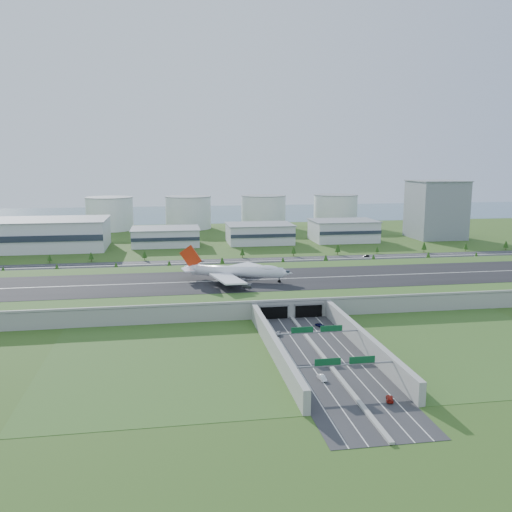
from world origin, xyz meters
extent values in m
plane|color=#355119|center=(0.00, 0.00, 0.00)|extent=(1200.00, 1200.00, 0.00)
cube|color=gray|center=(0.00, 0.00, 4.00)|extent=(520.00, 100.00, 8.00)
cube|color=#2F4C1A|center=(0.00, 0.00, 8.08)|extent=(520.00, 100.00, 0.16)
cube|color=black|center=(0.00, 0.00, 8.22)|extent=(520.00, 58.00, 0.12)
cube|color=silver|center=(0.00, 0.00, 8.30)|extent=(520.00, 0.90, 0.02)
cube|color=gray|center=(0.00, -49.40, 8.60)|extent=(520.00, 1.20, 1.20)
cube|color=#28282B|center=(0.00, -110.00, 0.06)|extent=(34.00, 120.00, 0.12)
cube|color=gray|center=(0.00, -110.00, 0.45)|extent=(1.60, 120.00, 0.90)
cube|color=gray|center=(-18.20, -100.00, 4.00)|extent=(2.40, 100.00, 8.00)
cube|color=gray|center=(18.20, -100.00, 4.00)|extent=(2.40, 100.00, 8.00)
cube|color=black|center=(-8.50, -50.20, 3.20)|extent=(13.00, 1.20, 6.00)
cube|color=black|center=(8.50, -50.20, 3.20)|extent=(13.00, 1.20, 6.00)
cylinder|color=gray|center=(-19.00, -95.00, 3.50)|extent=(0.70, 0.70, 7.00)
cylinder|color=gray|center=(19.00, -95.00, 3.50)|extent=(0.70, 0.70, 7.00)
cube|color=gray|center=(0.00, -95.00, 7.20)|extent=(38.00, 0.50, 0.50)
cube|color=#0C4C23|center=(-6.00, -95.10, 8.60)|extent=(9.00, 0.30, 2.40)
cube|color=#0C4C23|center=(6.00, -95.10, 8.60)|extent=(9.00, 0.30, 2.40)
cylinder|color=gray|center=(-19.00, -130.00, 3.50)|extent=(0.70, 0.70, 7.00)
cylinder|color=gray|center=(19.00, -130.00, 3.50)|extent=(0.70, 0.70, 7.00)
cube|color=gray|center=(0.00, -130.00, 7.20)|extent=(38.00, 0.50, 0.50)
cube|color=#0C4C23|center=(-6.00, -130.10, 8.60)|extent=(9.00, 0.30, 2.40)
cube|color=#0C4C23|center=(6.00, -130.10, 8.60)|extent=(9.00, 0.30, 2.40)
cube|color=#28282B|center=(0.00, 95.00, 0.06)|extent=(560.00, 36.00, 0.12)
cylinder|color=#3D2819|center=(-164.76, 73.00, 1.13)|extent=(0.50, 0.50, 2.25)
cone|color=#11380F|center=(-164.76, 73.00, 4.01)|extent=(3.51, 3.51, 4.51)
cylinder|color=#3D2819|center=(-131.09, 73.00, 1.26)|extent=(0.50, 0.50, 2.52)
cone|color=#11380F|center=(-131.09, 73.00, 4.48)|extent=(3.92, 3.92, 5.04)
cylinder|color=#3D2819|center=(-92.91, 73.00, 1.23)|extent=(0.50, 0.50, 2.46)
cone|color=#11380F|center=(-92.91, 73.00, 4.38)|extent=(3.83, 3.83, 4.92)
cylinder|color=#3D2819|center=(-57.43, 73.00, 1.27)|extent=(0.50, 0.50, 2.54)
cone|color=#11380F|center=(-57.43, 73.00, 4.51)|extent=(3.95, 3.95, 5.07)
cylinder|color=#3D2819|center=(-21.05, 73.00, 1.47)|extent=(0.50, 0.50, 2.94)
cone|color=#11380F|center=(-21.05, 73.00, 5.22)|extent=(4.57, 4.57, 5.87)
cylinder|color=#3D2819|center=(22.09, 73.00, 1.26)|extent=(0.50, 0.50, 2.52)
cone|color=#11380F|center=(22.09, 73.00, 4.47)|extent=(3.91, 3.91, 5.03)
cylinder|color=#3D2819|center=(53.47, 73.00, 1.44)|extent=(0.50, 0.50, 2.87)
cone|color=#11380F|center=(53.47, 73.00, 5.10)|extent=(4.47, 4.47, 5.74)
cylinder|color=#3D2819|center=(89.45, 73.00, 1.30)|extent=(0.50, 0.50, 2.61)
cone|color=#11380F|center=(89.45, 73.00, 4.63)|extent=(4.06, 4.06, 5.21)
cylinder|color=#3D2819|center=(132.06, 73.00, 1.40)|extent=(0.50, 0.50, 2.80)
cone|color=#11380F|center=(132.06, 73.00, 4.97)|extent=(4.35, 4.35, 5.59)
cylinder|color=#3D2819|center=(170.54, 73.00, 1.20)|extent=(0.50, 0.50, 2.41)
cone|color=#11380F|center=(170.54, 73.00, 4.28)|extent=(3.74, 3.74, 4.81)
cylinder|color=#3D2819|center=(-144.66, 117.00, 1.11)|extent=(0.50, 0.50, 2.23)
cone|color=#11380F|center=(-144.66, 117.00, 3.96)|extent=(3.46, 3.46, 4.45)
cylinder|color=#3D2819|center=(-114.96, 117.00, 1.26)|extent=(0.50, 0.50, 2.53)
cone|color=#11380F|center=(-114.96, 117.00, 4.49)|extent=(3.93, 3.93, 5.06)
cylinder|color=#3D2819|center=(-75.74, 117.00, 1.25)|extent=(0.50, 0.50, 2.50)
cone|color=#11380F|center=(-75.74, 117.00, 4.44)|extent=(3.88, 3.88, 4.99)
cylinder|color=#3D2819|center=(-38.00, 117.00, 1.27)|extent=(0.50, 0.50, 2.54)
cone|color=#11380F|center=(-38.00, 117.00, 4.51)|extent=(3.94, 3.94, 5.07)
cylinder|color=#3D2819|center=(-0.84, 117.00, 1.25)|extent=(0.50, 0.50, 2.49)
cone|color=#11380F|center=(-0.84, 117.00, 4.43)|extent=(3.88, 3.88, 4.98)
cylinder|color=#3D2819|center=(40.13, 117.00, 1.33)|extent=(0.50, 0.50, 2.66)
cone|color=#11380F|center=(40.13, 117.00, 4.73)|extent=(4.14, 4.14, 5.32)
cylinder|color=#3D2819|center=(76.42, 117.00, 1.50)|extent=(0.50, 0.50, 3.00)
cone|color=#11380F|center=(76.42, 117.00, 5.34)|extent=(4.67, 4.67, 6.01)
cylinder|color=#3D2819|center=(109.82, 117.00, 1.01)|extent=(0.50, 0.50, 2.02)
cone|color=#11380F|center=(109.82, 117.00, 3.60)|extent=(3.15, 3.15, 4.05)
cylinder|color=#3D2819|center=(150.48, 117.00, 1.49)|extent=(0.50, 0.50, 2.98)
cone|color=#11380F|center=(150.48, 117.00, 5.29)|extent=(4.63, 4.63, 5.95)
cylinder|color=#3D2819|center=(187.67, 117.00, 1.17)|extent=(0.50, 0.50, 2.34)
cone|color=#11380F|center=(187.67, 117.00, 4.16)|extent=(3.64, 3.64, 4.69)
cylinder|color=#3D2819|center=(224.41, 117.00, 1.34)|extent=(0.50, 0.50, 2.68)
cone|color=#11380F|center=(224.41, 117.00, 4.76)|extent=(4.16, 4.16, 5.35)
cube|color=silver|center=(-170.00, 185.00, 12.50)|extent=(120.00, 60.00, 25.00)
cube|color=silver|center=(-60.00, 190.00, 7.50)|extent=(58.00, 42.00, 15.00)
cube|color=silver|center=(25.00, 190.00, 8.50)|extent=(58.00, 42.00, 17.00)
cube|color=silver|center=(105.00, 190.00, 9.50)|extent=(58.00, 42.00, 19.00)
cube|color=gray|center=(200.00, 195.00, 27.50)|extent=(46.00, 46.00, 55.00)
cylinder|color=silver|center=(-120.00, 310.00, 17.50)|extent=(50.00, 50.00, 35.00)
cylinder|color=silver|center=(-35.00, 310.00, 17.50)|extent=(50.00, 50.00, 35.00)
cylinder|color=silver|center=(50.00, 310.00, 17.50)|extent=(50.00, 50.00, 35.00)
cylinder|color=silver|center=(135.00, 310.00, 17.50)|extent=(50.00, 50.00, 35.00)
cube|color=#395C6D|center=(0.00, 480.00, 0.03)|extent=(1200.00, 260.00, 0.06)
cylinder|color=white|center=(-20.00, -0.96, 13.63)|extent=(50.70, 22.46, 5.90)
cone|color=white|center=(6.13, -10.00, 13.63)|extent=(8.90, 7.99, 5.90)
cone|color=white|center=(-46.12, 8.09, 13.99)|extent=(10.64, 8.59, 5.90)
ellipsoid|color=white|center=(-3.41, -6.70, 15.75)|extent=(13.39, 8.46, 3.63)
cube|color=white|center=(-26.86, -15.16, 12.70)|extent=(17.88, 29.63, 1.46)
cube|color=white|center=(-16.61, 14.45, 12.70)|extent=(29.06, 26.71, 1.46)
cylinder|color=#38383D|center=(-19.46, -12.84, 10.68)|extent=(5.43, 4.18, 2.76)
cylinder|color=#38383D|center=(-17.70, -24.18, 10.68)|extent=(5.43, 4.18, 2.76)
cylinder|color=#38383D|center=(-12.22, 8.06, 10.68)|extent=(5.43, 4.18, 2.76)
cylinder|color=#38383D|center=(-3.83, 15.88, 10.68)|extent=(5.43, 4.18, 2.76)
cube|color=white|center=(-47.21, 2.13, 14.73)|extent=(7.35, 11.00, 0.55)
cube|color=white|center=(-43.29, 13.45, 14.73)|extent=(11.28, 10.82, 0.55)
cube|color=red|center=(-45.25, 7.79, 21.00)|extent=(12.69, 5.08, 13.82)
cylinder|color=black|center=(2.51, -8.75, 8.79)|extent=(1.75, 0.65, 1.75)
cylinder|color=black|center=(-24.44, -2.54, 8.79)|extent=(1.75, 0.65, 1.75)
cylinder|color=black|center=(-22.51, 3.04, 8.79)|extent=(1.75, 0.65, 1.75)
cylinder|color=black|center=(-29.67, -0.73, 8.79)|extent=(1.75, 0.65, 1.75)
cylinder|color=black|center=(-27.74, 4.85, 8.79)|extent=(1.75, 0.65, 1.75)
imported|color=#AEAFB3|center=(-11.56, -75.05, 0.95)|extent=(3.66, 5.24, 1.66)
imported|color=white|center=(-6.35, -125.04, 0.97)|extent=(2.44, 5.37, 1.71)
imported|color=#0C0D3D|center=(9.66, -65.40, 0.82)|extent=(3.97, 5.50, 1.39)
imported|color=maroon|center=(10.12, -144.35, 0.92)|extent=(4.01, 5.93, 1.60)
imported|color=black|center=(95.22, 103.00, 0.97)|extent=(5.46, 3.11, 1.70)
imported|color=#9D9DA1|center=(180.74, 87.74, 0.92)|extent=(6.21, 3.96, 1.60)
imported|color=white|center=(-34.63, 105.64, 0.85)|extent=(5.07, 2.09, 1.47)
camera|label=1|loc=(-57.16, -295.46, 74.83)|focal=38.00mm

